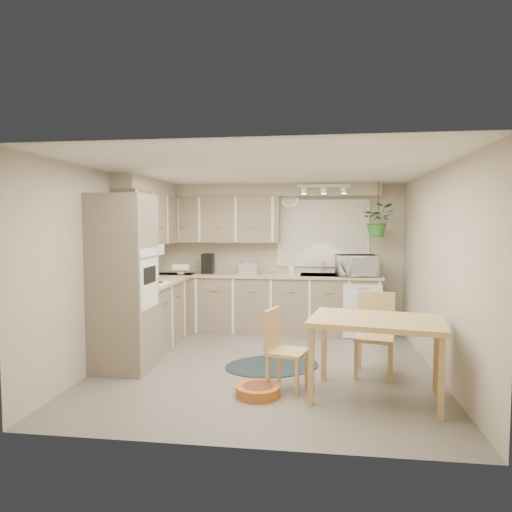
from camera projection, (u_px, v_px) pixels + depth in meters
name	position (u px, v px, depth m)	size (l,w,h in m)	color
floor	(266.00, 366.00, 5.65)	(4.20, 4.20, 0.00)	slate
ceiling	(267.00, 170.00, 5.48)	(4.20, 4.20, 0.00)	silver
wall_back	(280.00, 257.00, 7.64)	(4.00, 0.04, 2.40)	#ADA38F
wall_front	(236.00, 296.00, 3.49)	(4.00, 0.04, 2.40)	#ADA38F
wall_left	(111.00, 267.00, 5.83)	(0.04, 4.20, 2.40)	#ADA38F
wall_right	(437.00, 271.00, 5.30)	(0.04, 4.20, 2.40)	#ADA38F
base_cab_left	(158.00, 313.00, 6.70)	(0.60, 1.85, 0.90)	gray
base_cab_back	(267.00, 304.00, 7.42)	(3.60, 0.60, 0.90)	gray
counter_left	(159.00, 281.00, 6.67)	(0.64, 1.89, 0.04)	#C3AB8E
counter_back	(266.00, 275.00, 7.38)	(3.64, 0.64, 0.04)	#C3AB8E
oven_stack	(123.00, 283.00, 5.42)	(0.65, 0.65, 2.10)	gray
wall_oven_face	(149.00, 283.00, 5.38)	(0.02, 0.56, 0.58)	silver
upper_cab_left	(152.00, 219.00, 6.75)	(0.35, 2.00, 0.75)	gray
upper_cab_back	(220.00, 220.00, 7.55)	(2.00, 0.35, 0.75)	gray
soffit_left	(150.00, 187.00, 6.72)	(0.30, 2.00, 0.20)	#ADA38F
soffit_back	(268.00, 190.00, 7.44)	(3.60, 0.30, 0.20)	#ADA38F
cooktop	(144.00, 284.00, 6.10)	(0.52, 0.58, 0.02)	silver
range_hood	(142.00, 250.00, 6.07)	(0.40, 0.60, 0.14)	silver
window_blinds	(323.00, 233.00, 7.49)	(1.40, 0.02, 1.00)	silver
window_frame	(323.00, 233.00, 7.50)	(1.50, 0.02, 1.10)	silver
sink	(323.00, 277.00, 7.27)	(0.70, 0.48, 0.10)	#AFB1B7
dishwasher_front	(362.00, 312.00, 6.92)	(0.58, 0.01, 0.83)	silver
track_light_bar	(324.00, 186.00, 6.92)	(0.80, 0.04, 0.04)	silver
wall_clock	(290.00, 198.00, 7.52)	(0.30, 0.30, 0.03)	#EBC653
dining_table	(376.00, 358.00, 4.57)	(1.29, 0.86, 0.81)	tan
chair_left	(288.00, 349.00, 4.83)	(0.40, 0.40, 0.85)	tan
chair_back	(374.00, 335.00, 5.24)	(0.44, 0.44, 0.95)	tan
braided_rug	(272.00, 366.00, 5.62)	(1.18, 0.88, 0.01)	black
pet_bed	(258.00, 391.00, 4.65)	(0.46, 0.46, 0.11)	#C17026
microwave	(357.00, 263.00, 7.08)	(0.60, 0.33, 0.41)	silver
soap_bottle	(291.00, 271.00, 7.48)	(0.08, 0.18, 0.08)	silver
hanging_plant	(378.00, 224.00, 7.00)	(0.46, 0.52, 0.40)	#306F2C
coffee_maker	(208.00, 263.00, 7.50)	(0.18, 0.22, 0.33)	black
toaster	(249.00, 268.00, 7.44)	(0.30, 0.17, 0.18)	#AFB1B7
knife_block	(247.00, 268.00, 7.47)	(0.09, 0.09, 0.20)	tan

